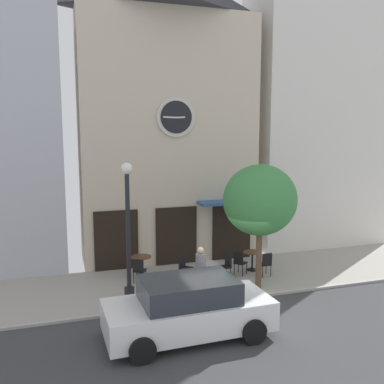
% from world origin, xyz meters
% --- Properties ---
extents(ground_plane, '(27.82, 9.39, 0.13)m').
position_xyz_m(ground_plane, '(0.00, -0.47, -0.02)').
color(ground_plane, '#9E998E').
extents(clock_building, '(7.13, 3.76, 11.86)m').
position_xyz_m(clock_building, '(-0.50, 5.44, 6.10)').
color(clock_building, beige).
rests_on(clock_building, ground_plane).
extents(neighbor_building_right, '(6.26, 3.13, 15.97)m').
position_xyz_m(neighbor_building_right, '(6.70, 5.78, 7.99)').
color(neighbor_building_right, silver).
rests_on(neighbor_building_right, ground_plane).
extents(street_lamp, '(0.36, 0.36, 4.33)m').
position_xyz_m(street_lamp, '(-2.89, 1.18, 2.20)').
color(street_lamp, black).
rests_on(street_lamp, ground_plane).
extents(street_tree, '(2.49, 2.24, 4.21)m').
position_xyz_m(street_tree, '(1.43, 0.77, 3.01)').
color(street_tree, brown).
rests_on(street_tree, ground_plane).
extents(cafe_table_leftmost, '(0.76, 0.76, 0.72)m').
position_xyz_m(cafe_table_leftmost, '(-2.13, 3.22, 0.52)').
color(cafe_table_leftmost, black).
rests_on(cafe_table_leftmost, ground_plane).
extents(cafe_table_near_curb, '(0.78, 0.78, 0.72)m').
position_xyz_m(cafe_table_near_curb, '(-0.07, 1.71, 0.53)').
color(cafe_table_near_curb, black).
rests_on(cafe_table_near_curb, ground_plane).
extents(cafe_table_near_door, '(0.71, 0.71, 0.72)m').
position_xyz_m(cafe_table_near_door, '(2.04, 2.51, 0.51)').
color(cafe_table_near_door, black).
rests_on(cafe_table_near_door, ground_plane).
extents(cafe_chair_near_lamp, '(0.42, 0.42, 0.90)m').
position_xyz_m(cafe_chair_near_lamp, '(2.19, 1.71, 0.53)').
color(cafe_chair_near_lamp, black).
rests_on(cafe_chair_near_lamp, ground_plane).
extents(cafe_chair_under_awning, '(0.54, 0.54, 0.90)m').
position_xyz_m(cafe_chair_under_awning, '(-2.35, 2.39, 0.53)').
color(cafe_chair_under_awning, black).
rests_on(cafe_chair_under_awning, ground_plane).
extents(cafe_chair_curbside, '(0.56, 0.56, 0.90)m').
position_xyz_m(cafe_chair_curbside, '(-0.75, 2.25, 0.53)').
color(cafe_chair_curbside, black).
rests_on(cafe_chair_curbside, ground_plane).
extents(cafe_chair_facing_wall, '(0.47, 0.47, 0.90)m').
position_xyz_m(cafe_chair_facing_wall, '(0.72, 1.93, 0.53)').
color(cafe_chair_facing_wall, black).
rests_on(cafe_chair_facing_wall, ground_plane).
extents(cafe_chair_left_end, '(0.56, 0.56, 0.90)m').
position_xyz_m(cafe_chair_left_end, '(1.34, 2.12, 0.53)').
color(cafe_chair_left_end, black).
rests_on(cafe_chair_left_end, ground_plane).
extents(pedestrian_grey, '(0.40, 0.40, 1.67)m').
position_xyz_m(pedestrian_grey, '(-0.72, 0.54, 0.86)').
color(pedestrian_grey, '#2D2D38').
rests_on(pedestrian_grey, ground_plane).
extents(parked_car_white, '(4.34, 2.11, 1.55)m').
position_xyz_m(parked_car_white, '(-1.84, -1.80, 0.76)').
color(parked_car_white, white).
rests_on(parked_car_white, ground_plane).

